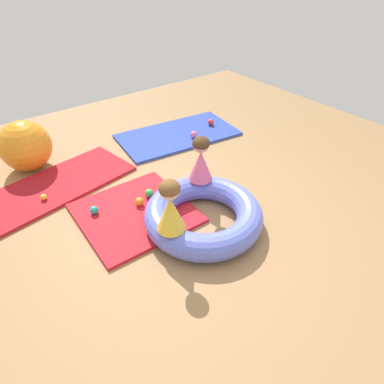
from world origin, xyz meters
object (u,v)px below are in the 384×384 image
object	(u,v)px
child_in_pink	(201,159)
play_ball_pink	(194,134)
exercise_ball_large	(25,146)
child_in_yellow	(170,206)
play_ball_red	(211,122)
inflatable_cushion	(203,215)
play_ball_yellow	(44,197)
play_ball_green	(149,193)
play_ball_teal	(94,210)
play_ball_orange	(139,202)

from	to	relation	value
child_in_pink	play_ball_pink	bearing A→B (deg)	-125.35
exercise_ball_large	child_in_yellow	bearing A→B (deg)	-74.23
play_ball_red	exercise_ball_large	size ratio (longest dim) A/B	0.15
play_ball_red	play_ball_pink	bearing A→B (deg)	-159.17
inflatable_cushion	play_ball_pink	size ratio (longest dim) A/B	11.80
play_ball_yellow	play_ball_pink	distance (m)	2.34
inflatable_cushion	play_ball_red	size ratio (longest dim) A/B	12.47
child_in_yellow	play_ball_yellow	xyz separation A→B (m)	(-0.78, 1.51, -0.46)
play_ball_pink	exercise_ball_large	size ratio (longest dim) A/B	0.16
play_ball_green	play_ball_yellow	size ratio (longest dim) A/B	1.41
play_ball_teal	play_ball_pink	xyz separation A→B (m)	(1.97, 0.78, 0.01)
play_ball_pink	play_ball_orange	world-z (taller)	play_ball_pink
child_in_yellow	play_ball_orange	xyz separation A→B (m)	(0.06, 0.75, -0.45)
play_ball_green	play_ball_red	world-z (taller)	same
play_ball_pink	play_ball_orange	xyz separation A→B (m)	(-1.50, -0.95, -0.00)
child_in_yellow	play_ball_orange	size ratio (longest dim) A/B	5.45
play_ball_yellow	child_in_yellow	bearing A→B (deg)	-62.80
child_in_yellow	play_ball_teal	world-z (taller)	child_in_yellow
play_ball_teal	exercise_ball_large	xyz separation A→B (m)	(-0.26, 1.46, 0.24)
play_ball_green	play_ball_red	xyz separation A→B (m)	(1.82, 1.07, -0.00)
play_ball_pink	play_ball_red	bearing A→B (deg)	20.83
inflatable_cushion	play_ball_green	bearing A→B (deg)	107.63
play_ball_red	play_ball_teal	xyz separation A→B (m)	(-2.46, -0.97, -0.00)
play_ball_red	play_ball_yellow	xyz separation A→B (m)	(-2.83, -0.38, -0.01)
play_ball_green	play_ball_orange	bearing A→B (deg)	-157.72
child_in_yellow	play_ball_teal	size ratio (longest dim) A/B	5.84
child_in_pink	child_in_yellow	world-z (taller)	child_in_yellow
inflatable_cushion	child_in_pink	distance (m)	0.62
exercise_ball_large	play_ball_teal	bearing A→B (deg)	-79.77
inflatable_cushion	play_ball_green	size ratio (longest dim) A/B	12.47
play_ball_teal	play_ball_orange	world-z (taller)	play_ball_orange
play_ball_yellow	play_ball_green	bearing A→B (deg)	-34.36
play_ball_green	play_ball_pink	world-z (taller)	play_ball_pink
inflatable_cushion	play_ball_green	world-z (taller)	inflatable_cushion
inflatable_cushion	play_ball_pink	distance (m)	1.95
child_in_pink	play_ball_pink	size ratio (longest dim) A/B	4.97
play_ball_green	exercise_ball_large	distance (m)	1.82
play_ball_green	play_ball_yellow	xyz separation A→B (m)	(-1.01, 0.69, -0.01)
play_ball_teal	child_in_yellow	bearing A→B (deg)	-66.05
play_ball_yellow	play_ball_teal	bearing A→B (deg)	-58.09
play_ball_orange	play_ball_red	bearing A→B (deg)	29.72
child_in_yellow	play_ball_red	world-z (taller)	child_in_yellow
inflatable_cushion	exercise_ball_large	distance (m)	2.56
inflatable_cushion	play_ball_pink	bearing A→B (deg)	55.68
inflatable_cushion	child_in_pink	xyz separation A→B (m)	(0.27, 0.39, 0.39)
play_ball_orange	play_ball_pink	bearing A→B (deg)	32.34
play_ball_red	play_ball_yellow	distance (m)	2.85
child_in_yellow	play_ball_green	size ratio (longest dim) A/B	5.35
child_in_pink	play_ball_red	size ratio (longest dim) A/B	5.26
play_ball_teal	play_ball_pink	distance (m)	2.12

